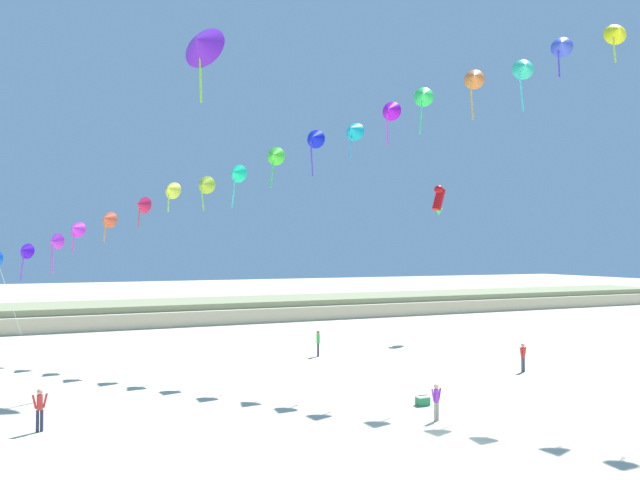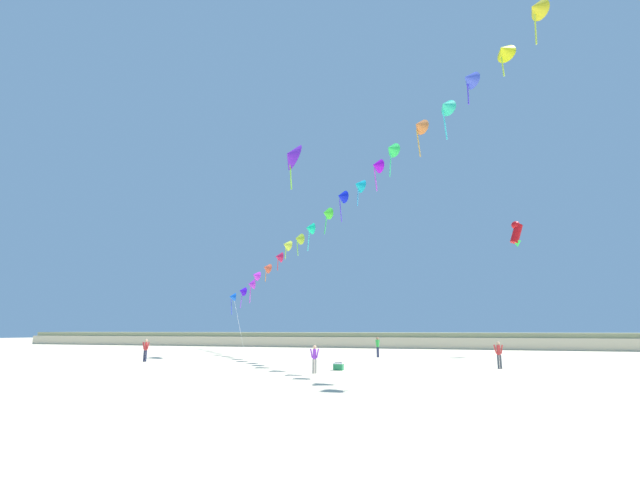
% 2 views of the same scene
% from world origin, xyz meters
% --- Properties ---
extents(ground_plane, '(240.00, 240.00, 0.00)m').
position_xyz_m(ground_plane, '(0.00, 0.00, 0.00)').
color(ground_plane, beige).
extents(dune_ridge, '(120.00, 10.30, 1.98)m').
position_xyz_m(dune_ridge, '(0.00, 40.41, 0.98)').
color(dune_ridge, beige).
rests_on(dune_ridge, ground).
extents(person_near_left, '(0.58, 0.22, 1.64)m').
position_xyz_m(person_near_left, '(11.15, 8.25, 0.95)').
color(person_near_left, '#474C56').
rests_on(person_near_left, ground).
extents(person_near_right, '(0.58, 0.23, 1.65)m').
position_xyz_m(person_near_right, '(-13.77, 6.73, 0.96)').
color(person_near_right, '#282D4C').
rests_on(person_near_right, ground).
extents(person_mid_center, '(0.34, 0.58, 1.72)m').
position_xyz_m(person_mid_center, '(2.05, 17.22, 0.99)').
color(person_mid_center, '#282D4C').
rests_on(person_mid_center, ground).
extents(person_far_left, '(0.53, 0.21, 1.51)m').
position_xyz_m(person_far_left, '(1.16, 2.14, 0.87)').
color(person_far_left, gray).
rests_on(person_far_left, ground).
extents(kite_banner_string, '(33.34, 27.65, 19.73)m').
position_xyz_m(kite_banner_string, '(-1.92, 14.51, 12.63)').
color(kite_banner_string, blue).
extents(large_kite_low_lead, '(3.16, 3.19, 4.98)m').
position_xyz_m(large_kite_low_lead, '(-5.95, 16.16, 19.35)').
color(large_kite_low_lead, '#7C26DC').
extents(large_kite_mid_trail, '(1.41, 0.98, 2.49)m').
position_xyz_m(large_kite_mid_trail, '(14.69, 21.88, 11.29)').
color(large_kite_mid_trail, red).
extents(beach_cooler, '(0.58, 0.41, 0.46)m').
position_xyz_m(beach_cooler, '(1.93, 4.38, 0.21)').
color(beach_cooler, '#23844C').
rests_on(beach_cooler, ground).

